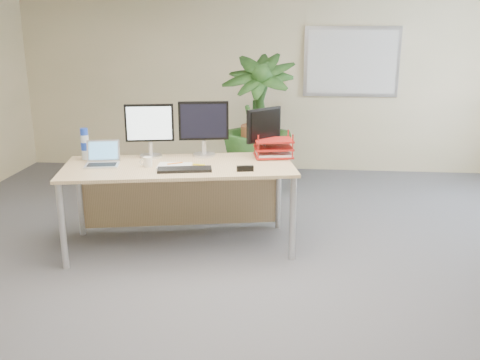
# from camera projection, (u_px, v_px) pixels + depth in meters

# --- Properties ---
(floor) EXTENTS (8.00, 8.00, 0.00)m
(floor) POSITION_uv_depth(u_px,v_px,m) (235.00, 302.00, 4.09)
(floor) COLOR #47474C
(floor) RESTS_ON ground
(back_wall) EXTENTS (7.00, 0.04, 2.70)m
(back_wall) POSITION_uv_depth(u_px,v_px,m) (264.00, 76.00, 7.54)
(back_wall) COLOR #C6BD8C
(back_wall) RESTS_ON floor
(whiteboard) EXTENTS (1.30, 0.04, 0.95)m
(whiteboard) POSITION_uv_depth(u_px,v_px,m) (352.00, 62.00, 7.34)
(whiteboard) COLOR #BBBBC0
(whiteboard) RESTS_ON back_wall
(desk) EXTENTS (2.22, 1.26, 0.80)m
(desk) POSITION_uv_depth(u_px,v_px,m) (180.00, 179.00, 5.06)
(desk) COLOR tan
(desk) RESTS_ON floor
(floor_plant) EXTENTS (0.99, 0.99, 1.50)m
(floor_plant) POSITION_uv_depth(u_px,v_px,m) (257.00, 135.00, 6.50)
(floor_plant) COLOR #163914
(floor_plant) RESTS_ON floor
(monitor_left) EXTENTS (0.46, 0.21, 0.51)m
(monitor_left) POSITION_uv_depth(u_px,v_px,m) (150.00, 127.00, 5.11)
(monitor_left) COLOR silver
(monitor_left) RESTS_ON desk
(monitor_right) EXTENTS (0.48, 0.22, 0.54)m
(monitor_right) POSITION_uv_depth(u_px,v_px,m) (204.00, 125.00, 5.15)
(monitor_right) COLOR silver
(monitor_right) RESTS_ON desk
(monitor_dark) EXTENTS (0.32, 0.33, 0.47)m
(monitor_dark) POSITION_uv_depth(u_px,v_px,m) (264.00, 129.00, 5.18)
(monitor_dark) COLOR silver
(monitor_dark) RESTS_ON desk
(laptop) EXTENTS (0.34, 0.31, 0.21)m
(laptop) POSITION_uv_depth(u_px,v_px,m) (103.00, 159.00, 4.90)
(laptop) COLOR silver
(laptop) RESTS_ON desk
(keyboard) EXTENTS (0.49, 0.24, 0.03)m
(keyboard) POSITION_uv_depth(u_px,v_px,m) (185.00, 169.00, 4.70)
(keyboard) COLOR black
(keyboard) RESTS_ON desk
(coffee_mug) EXTENTS (0.12, 0.08, 0.09)m
(coffee_mug) POSITION_uv_depth(u_px,v_px,m) (147.00, 162.00, 4.83)
(coffee_mug) COLOR silver
(coffee_mug) RESTS_ON desk
(spiral_notebook) EXTENTS (0.32, 0.25, 0.01)m
(spiral_notebook) POSITION_uv_depth(u_px,v_px,m) (175.00, 166.00, 4.85)
(spiral_notebook) COLOR silver
(spiral_notebook) RESTS_ON desk
(orange_pen) EXTENTS (0.13, 0.09, 0.01)m
(orange_pen) POSITION_uv_depth(u_px,v_px,m) (175.00, 163.00, 4.89)
(orange_pen) COLOR orange
(orange_pen) RESTS_ON spiral_notebook
(yellow_highlighter) EXTENTS (0.11, 0.02, 0.01)m
(yellow_highlighter) POSITION_uv_depth(u_px,v_px,m) (199.00, 165.00, 4.88)
(yellow_highlighter) COLOR yellow
(yellow_highlighter) RESTS_ON desk
(water_bottle) EXTENTS (0.08, 0.08, 0.30)m
(water_bottle) POSITION_uv_depth(u_px,v_px,m) (85.00, 145.00, 5.07)
(water_bottle) COLOR silver
(water_bottle) RESTS_ON desk
(letter_tray) EXTENTS (0.41, 0.34, 0.17)m
(letter_tray) POSITION_uv_depth(u_px,v_px,m) (273.00, 149.00, 5.16)
(letter_tray) COLOR #A61814
(letter_tray) RESTS_ON desk
(stapler) EXTENTS (0.15, 0.07, 0.05)m
(stapler) POSITION_uv_depth(u_px,v_px,m) (245.00, 169.00, 4.68)
(stapler) COLOR black
(stapler) RESTS_ON desk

